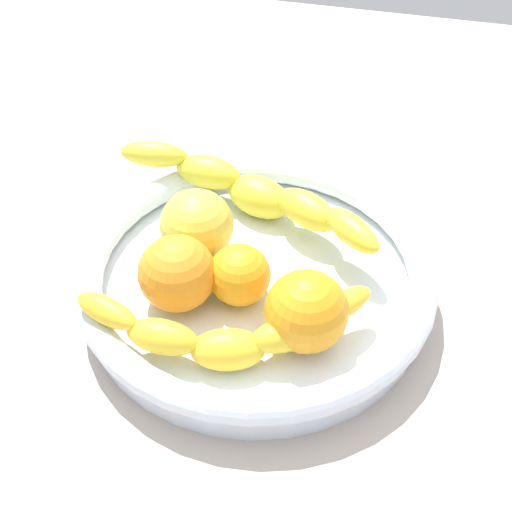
{
  "coord_description": "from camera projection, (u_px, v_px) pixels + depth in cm",
  "views": [
    {
      "loc": [
        -10.79,
        45.26,
        52.63
      ],
      "look_at": [
        0.0,
        0.0,
        8.28
      ],
      "focal_mm": 52.64,
      "sensor_mm": 36.0,
      "label": 1
    }
  ],
  "objects": [
    {
      "name": "kitchen_counter",
      "position": [
        256.0,
        309.0,
        0.69
      ],
      "size": [
        120.0,
        120.0,
        3.0
      ],
      "primitive_type": "cube",
      "color": "#B6A79A",
      "rests_on": "ground"
    },
    {
      "name": "fruit_bowl",
      "position": [
        256.0,
        279.0,
        0.66
      ],
      "size": [
        31.55,
        31.55,
        4.73
      ],
      "color": "white",
      "rests_on": "kitchen_counter"
    },
    {
      "name": "banana_draped_left",
      "position": [
        225.0,
        332.0,
        0.59
      ],
      "size": [
        23.9,
        10.55,
        4.37
      ],
      "color": "yellow",
      "rests_on": "fruit_bowl"
    },
    {
      "name": "banana_draped_right",
      "position": [
        255.0,
        192.0,
        0.7
      ],
      "size": [
        27.02,
        11.62,
        5.54
      ],
      "color": "yellow",
      "rests_on": "fruit_bowl"
    },
    {
      "name": "orange_front",
      "position": [
        240.0,
        275.0,
        0.63
      ],
      "size": [
        5.35,
        5.35,
        5.35
      ],
      "primitive_type": "sphere",
      "color": "orange",
      "rests_on": "fruit_bowl"
    },
    {
      "name": "orange_mid_left",
      "position": [
        306.0,
        312.0,
        0.59
      ],
      "size": [
        6.77,
        6.77,
        6.77
      ],
      "primitive_type": "sphere",
      "color": "orange",
      "rests_on": "fruit_bowl"
    },
    {
      "name": "orange_mid_right",
      "position": [
        177.0,
        273.0,
        0.62
      ],
      "size": [
        6.59,
        6.59,
        6.59
      ],
      "primitive_type": "sphere",
      "color": "orange",
      "rests_on": "fruit_bowl"
    },
    {
      "name": "apple_yellow",
      "position": [
        197.0,
        225.0,
        0.67
      ],
      "size": [
        6.64,
        6.64,
        6.64
      ],
      "primitive_type": "sphere",
      "color": "yellow",
      "rests_on": "fruit_bowl"
    }
  ]
}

